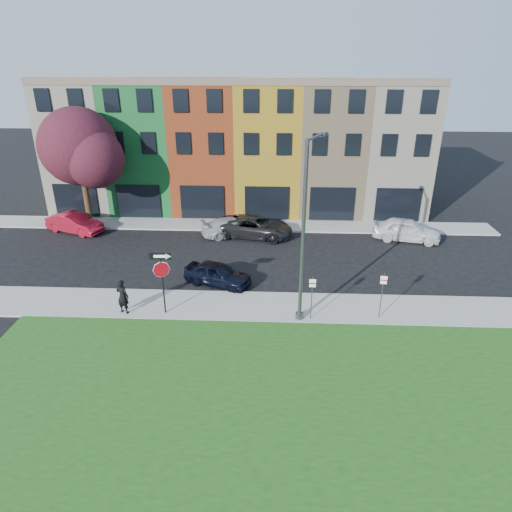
{
  "coord_description": "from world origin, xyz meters",
  "views": [
    {
      "loc": [
        0.7,
        -17.58,
        12.38
      ],
      "look_at": [
        -0.28,
        4.0,
        2.52
      ],
      "focal_mm": 32.0,
      "sensor_mm": 36.0,
      "label": 1
    }
  ],
  "objects_px": {
    "stop_sign": "(162,271)",
    "man": "(123,296)",
    "sedan_near": "(218,274)",
    "street_lamp": "(305,234)"
  },
  "relations": [
    {
      "from": "street_lamp",
      "to": "stop_sign",
      "type": "bearing_deg",
      "value": -156.66
    },
    {
      "from": "sedan_near",
      "to": "man",
      "type": "bearing_deg",
      "value": 149.6
    },
    {
      "from": "man",
      "to": "street_lamp",
      "type": "distance_m",
      "value": 9.62
    },
    {
      "from": "stop_sign",
      "to": "man",
      "type": "xyz_separation_m",
      "value": [
        -2.08,
        -0.07,
        -1.44
      ]
    },
    {
      "from": "sedan_near",
      "to": "street_lamp",
      "type": "distance_m",
      "value": 6.92
    },
    {
      "from": "man",
      "to": "street_lamp",
      "type": "xyz_separation_m",
      "value": [
        8.95,
        0.04,
        3.52
      ]
    },
    {
      "from": "stop_sign",
      "to": "sedan_near",
      "type": "relative_size",
      "value": 0.79
    },
    {
      "from": "stop_sign",
      "to": "man",
      "type": "height_order",
      "value": "stop_sign"
    },
    {
      "from": "stop_sign",
      "to": "man",
      "type": "distance_m",
      "value": 2.53
    },
    {
      "from": "stop_sign",
      "to": "sedan_near",
      "type": "bearing_deg",
      "value": 53.87
    }
  ]
}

